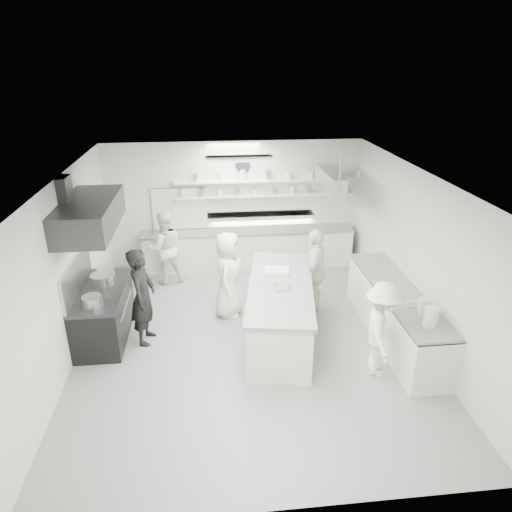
{
  "coord_description": "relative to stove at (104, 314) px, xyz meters",
  "views": [
    {
      "loc": [
        -0.63,
        -7.12,
        4.74
      ],
      "look_at": [
        0.2,
        0.6,
        1.39
      ],
      "focal_mm": 32.37,
      "sensor_mm": 36.0,
      "label": 1
    }
  ],
  "objects": [
    {
      "name": "wall_back",
      "position": [
        2.6,
        3.1,
        1.05
      ],
      "size": [
        6.0,
        0.04,
        3.0
      ],
      "primitive_type": "cube",
      "color": "silver",
      "rests_on": "floor"
    },
    {
      "name": "light_fixture_rear",
      "position": [
        2.6,
        1.4,
        2.49
      ],
      "size": [
        1.3,
        0.25,
        0.1
      ],
      "primitive_type": "cube",
      "color": "silver",
      "rests_on": "ceiling"
    },
    {
      "name": "shelf_upper",
      "position": [
        3.3,
        2.97,
        1.65
      ],
      "size": [
        4.2,
        0.26,
        0.04
      ],
      "primitive_type": "cube",
      "color": "silver",
      "rests_on": "wall_back"
    },
    {
      "name": "cook_island_right",
      "position": [
        3.99,
        0.47,
        0.43
      ],
      "size": [
        0.85,
        1.12,
        1.77
      ],
      "primitive_type": "imported",
      "rotation": [
        0.0,
        0.0,
        -2.03
      ],
      "color": "white",
      "rests_on": "floor"
    },
    {
      "name": "exhaust_hood",
      "position": [
        0.0,
        -0.0,
        1.9
      ],
      "size": [
        0.85,
        2.0,
        0.5
      ],
      "primitive_type": "cube",
      "color": "#2E2F33",
      "rests_on": "wall_left"
    },
    {
      "name": "cook_island_left",
      "position": [
        2.3,
        0.57,
        0.41
      ],
      "size": [
        0.74,
        0.95,
        1.73
      ],
      "primitive_type": "imported",
      "rotation": [
        0.0,
        0.0,
        1.32
      ],
      "color": "white",
      "rests_on": "floor"
    },
    {
      "name": "cook_stove",
      "position": [
        0.76,
        -0.23,
        0.45
      ],
      "size": [
        0.52,
        0.71,
        1.79
      ],
      "primitive_type": "imported",
      "rotation": [
        0.0,
        0.0,
        1.42
      ],
      "color": "black",
      "rests_on": "floor"
    },
    {
      "name": "pass_through_window",
      "position": [
        1.3,
        3.08,
        1.0
      ],
      "size": [
        1.3,
        0.04,
        1.0
      ],
      "primitive_type": "cube",
      "color": "black",
      "rests_on": "wall_back"
    },
    {
      "name": "bowl_island_b",
      "position": [
        3.03,
        -0.05,
        0.6
      ],
      "size": [
        0.23,
        0.23,
        0.06
      ],
      "primitive_type": "imported",
      "rotation": [
        0.0,
        0.0,
        -0.25
      ],
      "color": "silver",
      "rests_on": "prep_island"
    },
    {
      "name": "right_counter",
      "position": [
        5.25,
        -0.6,
        0.02
      ],
      "size": [
        0.74,
        3.3,
        0.94
      ],
      "primitive_type": "cube",
      "color": "silver",
      "rests_on": "floor"
    },
    {
      "name": "floor",
      "position": [
        2.6,
        -0.4,
        -0.46
      ],
      "size": [
        6.0,
        7.0,
        0.02
      ],
      "primitive_type": "cube",
      "color": "#A2A2A2",
      "rests_on": "ground"
    },
    {
      "name": "wall_front",
      "position": [
        2.6,
        -3.9,
        1.05
      ],
      "size": [
        6.0,
        0.04,
        3.0
      ],
      "primitive_type": "cube",
      "color": "silver",
      "rests_on": "floor"
    },
    {
      "name": "cook_right",
      "position": [
        4.6,
        -1.57,
        0.35
      ],
      "size": [
        0.82,
        1.15,
        1.61
      ],
      "primitive_type": "imported",
      "rotation": [
        0.0,
        0.0,
        1.34
      ],
      "color": "white",
      "rests_on": "floor"
    },
    {
      "name": "wall_left",
      "position": [
        -0.4,
        -0.4,
        1.05
      ],
      "size": [
        0.04,
        7.0,
        3.0
      ],
      "primitive_type": "cube",
      "color": "silver",
      "rests_on": "floor"
    },
    {
      "name": "cook_back",
      "position": [
        0.96,
        2.15,
        0.39
      ],
      "size": [
        0.95,
        0.82,
        1.68
      ],
      "primitive_type": "imported",
      "rotation": [
        0.0,
        0.0,
        -2.89
      ],
      "color": "white",
      "rests_on": "floor"
    },
    {
      "name": "wall_clock",
      "position": [
        2.8,
        3.06,
        2.0
      ],
      "size": [
        0.32,
        0.05,
        0.32
      ],
      "primitive_type": "cylinder",
      "rotation": [
        1.57,
        0.0,
        0.0
      ],
      "color": "white",
      "rests_on": "wall_back"
    },
    {
      "name": "light_fixture_front",
      "position": [
        2.6,
        -2.2,
        2.49
      ],
      "size": [
        1.3,
        0.25,
        0.1
      ],
      "primitive_type": "cube",
      "color": "silver",
      "rests_on": "ceiling"
    },
    {
      "name": "stove_pot",
      "position": [
        0.0,
        0.19,
        0.59
      ],
      "size": [
        0.39,
        0.39,
        0.25
      ],
      "primitive_type": "cylinder",
      "color": "#A7A7A7",
      "rests_on": "stove"
    },
    {
      "name": "ceiling",
      "position": [
        2.6,
        -0.4,
        2.56
      ],
      "size": [
        6.0,
        7.0,
        0.02
      ],
      "primitive_type": "cube",
      "color": "white",
      "rests_on": "wall_back"
    },
    {
      "name": "prep_island",
      "position": [
        3.18,
        -0.37,
        0.06
      ],
      "size": [
        1.47,
        2.9,
        1.02
      ],
      "primitive_type": "cube",
      "rotation": [
        0.0,
        0.0,
        -0.16
      ],
      "color": "silver",
      "rests_on": "floor"
    },
    {
      "name": "bowl_island_a",
      "position": [
        3.19,
        -0.49,
        0.6
      ],
      "size": [
        0.29,
        0.29,
        0.07
      ],
      "primitive_type": "imported",
      "rotation": [
        0.0,
        0.0,
        -0.02
      ],
      "color": "#A7A7A7",
      "rests_on": "prep_island"
    },
    {
      "name": "stove",
      "position": [
        0.0,
        0.0,
        0.0
      ],
      "size": [
        0.8,
        1.8,
        0.9
      ],
      "primitive_type": "cube",
      "color": "black",
      "rests_on": "floor"
    },
    {
      "name": "back_counter",
      "position": [
        2.9,
        2.8,
        0.01
      ],
      "size": [
        5.0,
        0.6,
        0.92
      ],
      "primitive_type": "cube",
      "color": "silver",
      "rests_on": "floor"
    },
    {
      "name": "pot_rack",
      "position": [
        4.6,
        2.0,
        1.85
      ],
      "size": [
        0.3,
        1.6,
        0.4
      ],
      "primitive_type": "cube",
      "color": "#A7A7A7",
      "rests_on": "ceiling"
    },
    {
      "name": "bowl_right",
      "position": [
        5.28,
        -1.15,
        0.52
      ],
      "size": [
        0.32,
        0.32,
        0.06
      ],
      "primitive_type": "imported",
      "rotation": [
        0.0,
        0.0,
        -0.36
      ],
      "color": "silver",
      "rests_on": "right_counter"
    },
    {
      "name": "wall_right",
      "position": [
        5.6,
        -0.4,
        1.05
      ],
      "size": [
        0.04,
        7.0,
        3.0
      ],
      "primitive_type": "cube",
      "color": "silver",
      "rests_on": "floor"
    },
    {
      "name": "shelf_lower",
      "position": [
        3.3,
        2.97,
        1.3
      ],
      "size": [
        4.2,
        0.26,
        0.04
      ],
      "primitive_type": "cube",
      "color": "silver",
      "rests_on": "wall_back"
    }
  ]
}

